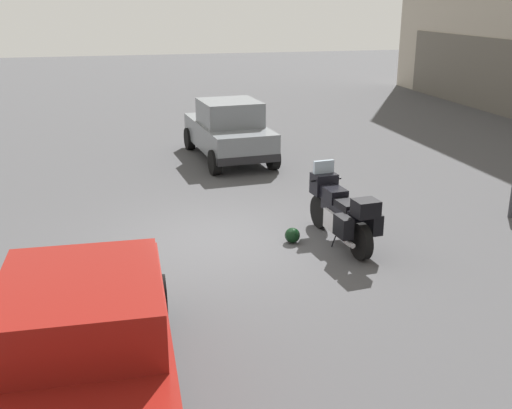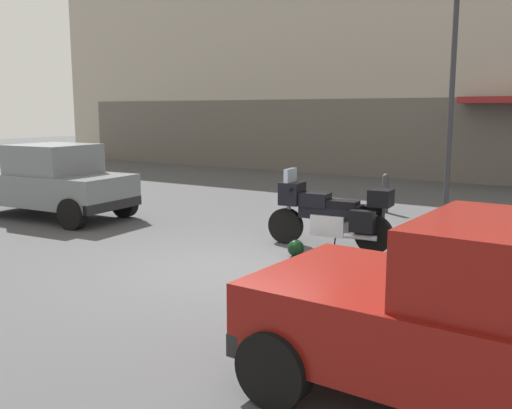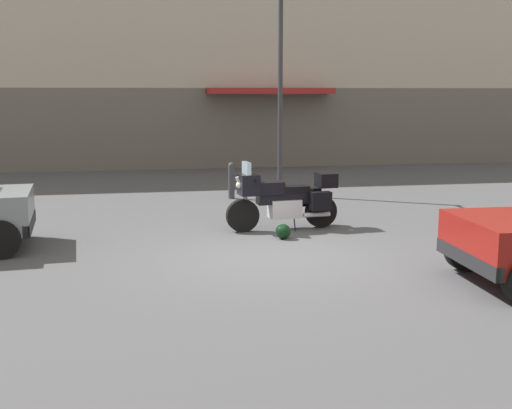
# 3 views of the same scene
# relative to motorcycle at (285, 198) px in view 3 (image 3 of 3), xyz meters

# --- Properties ---
(ground_plane) EXTENTS (80.00, 80.00, 0.00)m
(ground_plane) POSITION_rel_motorcycle_xyz_m (-0.64, -2.08, -0.62)
(ground_plane) COLOR #424244
(building_facade_rear) EXTENTS (37.82, 3.40, 11.61)m
(building_facade_rear) POSITION_rel_motorcycle_xyz_m (-0.64, 11.86, 5.13)
(building_facade_rear) COLOR #A89E8E
(building_facade_rear) RESTS_ON ground
(motorcycle) EXTENTS (2.26, 0.84, 1.36)m
(motorcycle) POSITION_rel_motorcycle_xyz_m (0.00, 0.00, 0.00)
(motorcycle) COLOR black
(motorcycle) RESTS_ON ground
(helmet) EXTENTS (0.28, 0.28, 0.28)m
(helmet) POSITION_rel_motorcycle_xyz_m (-0.22, -0.83, -0.48)
(helmet) COLOR black
(helmet) RESTS_ON ground
(streetlamp_curbside) EXTENTS (0.28, 0.94, 5.10)m
(streetlamp_curbside) POSITION_rel_motorcycle_xyz_m (0.84, 4.12, 2.46)
(streetlamp_curbside) COLOR #2D2D33
(streetlamp_curbside) RESTS_ON ground
(bollard_curbside) EXTENTS (0.16, 0.16, 0.92)m
(bollard_curbside) POSITION_rel_motorcycle_xyz_m (-0.48, 3.93, -0.13)
(bollard_curbside) COLOR #333338
(bollard_curbside) RESTS_ON ground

